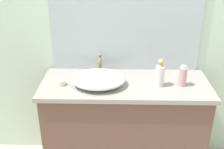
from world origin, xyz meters
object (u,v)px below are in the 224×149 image
at_px(lotion_bottle, 183,76).
at_px(candle_jar, 61,83).
at_px(sink_basin, 98,79).
at_px(soap_dispenser, 160,75).

distance_m(lotion_bottle, candle_jar, 0.93).
height_order(sink_basin, lotion_bottle, lotion_bottle).
xyz_separation_m(sink_basin, soap_dispenser, (0.47, 0.00, 0.04)).
xyz_separation_m(soap_dispenser, lotion_bottle, (0.17, 0.01, -0.02)).
height_order(lotion_bottle, candle_jar, lotion_bottle).
relative_size(sink_basin, candle_jar, 6.61).
bearing_deg(candle_jar, sink_basin, 1.54).
bearing_deg(candle_jar, soap_dispenser, 0.84).
relative_size(sink_basin, soap_dispenser, 1.90).
distance_m(soap_dispenser, lotion_bottle, 0.18).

